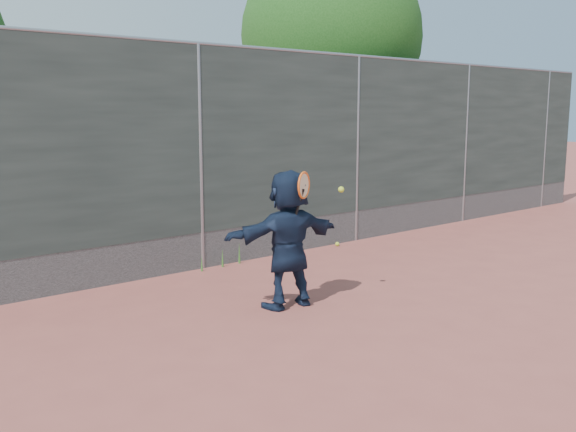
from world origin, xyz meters
TOP-DOWN VIEW (x-y plane):
  - ground at (0.00, 0.00)m, footprint 80.00×80.00m
  - player at (-0.21, 1.42)m, footprint 1.45×0.61m
  - ball_ground at (2.43, 3.35)m, footprint 0.07×0.07m
  - fence at (-0.00, 3.50)m, footprint 20.00×0.06m
  - swing_action at (-0.11, 1.22)m, footprint 0.71×0.16m
  - tree_right at (4.68, 5.75)m, footprint 3.78×3.60m
  - weed_clump at (0.29, 3.38)m, footprint 0.68×0.07m

SIDE VIEW (x-z plane):
  - ground at x=0.00m, z-range 0.00..0.00m
  - ball_ground at x=2.43m, z-range 0.00..0.07m
  - weed_clump at x=0.29m, z-range -0.02..0.28m
  - player at x=-0.21m, z-range 0.00..1.51m
  - swing_action at x=-0.11m, z-range 1.07..1.59m
  - fence at x=0.00m, z-range 0.07..3.09m
  - tree_right at x=4.68m, z-range 0.80..6.19m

